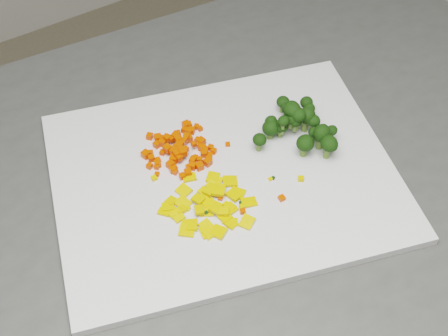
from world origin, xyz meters
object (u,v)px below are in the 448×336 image
carrot_pile (178,144)px  counter_block (235,314)px  cutting_board (224,176)px  pepper_pile (208,204)px  broccoli_pile (291,125)px

carrot_pile → counter_block: bearing=-39.1°
counter_block → cutting_board: size_ratio=2.25×
cutting_board → pepper_pile: pepper_pile is taller
counter_block → carrot_pile: bearing=140.9°
pepper_pile → broccoli_pile: bearing=14.9°
counter_block → broccoli_pile: 0.50m
carrot_pile → broccoli_pile: bearing=-23.7°
cutting_board → broccoli_pile: (0.11, 0.00, 0.03)m
broccoli_pile → carrot_pile: bearing=156.3°
cutting_board → broccoli_pile: bearing=2.1°
cutting_board → broccoli_pile: size_ratio=3.75×
pepper_pile → counter_block: bearing=32.0°
cutting_board → pepper_pile: 0.06m
cutting_board → counter_block: bearing=20.7°
cutting_board → carrot_pile: (-0.03, 0.07, 0.02)m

